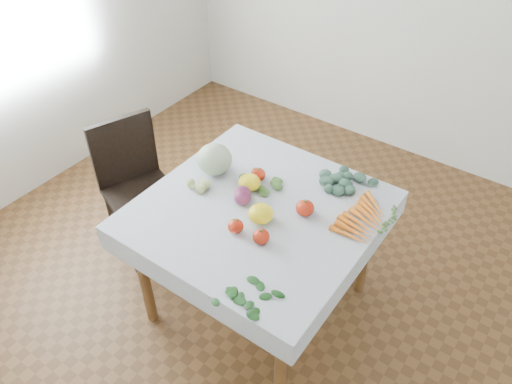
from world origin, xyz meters
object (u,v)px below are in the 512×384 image
(heirloom_back, at_px, (249,182))
(chair, at_px, (134,178))
(cabbage, at_px, (214,159))
(table, at_px, (258,223))
(carrot_bunch, at_px, (365,221))

(heirloom_back, bearing_deg, chair, -173.40)
(heirloom_back, bearing_deg, cabbage, 178.14)
(chair, distance_m, cabbage, 0.67)
(cabbage, bearing_deg, table, -16.51)
(table, bearing_deg, chair, 179.60)
(chair, xyz_separation_m, heirloom_back, (0.81, 0.09, 0.29))
(chair, distance_m, carrot_bunch, 1.46)
(heirloom_back, bearing_deg, carrot_bunch, 10.42)
(chair, height_order, heirloom_back, chair)
(table, xyz_separation_m, carrot_bunch, (0.48, 0.21, 0.12))
(cabbage, distance_m, heirloom_back, 0.24)
(table, xyz_separation_m, chair, (-0.94, 0.01, -0.15))
(cabbage, bearing_deg, carrot_bunch, 7.02)
(cabbage, xyz_separation_m, carrot_bunch, (0.85, 0.10, -0.07))
(heirloom_back, xyz_separation_m, carrot_bunch, (0.61, 0.11, -0.03))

